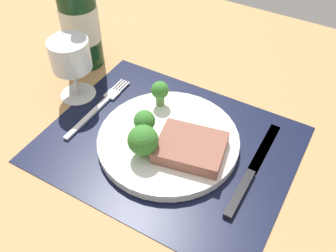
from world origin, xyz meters
TOP-DOWN VIEW (x-y plane):
  - ground_plane at (0.00, 0.00)cm, footprint 140.00×110.00cm
  - placemat at (0.00, 0.00)cm, footprint 43.46×34.37cm
  - plate at (0.00, 0.00)cm, footprint 25.01×25.01cm
  - steak at (4.98, -1.11)cm, footprint 12.69×10.99cm
  - broccoli_center at (-4.19, -0.98)cm, footprint 3.78×3.78cm
  - broccoli_near_steak at (-1.59, -5.48)cm, footprint 5.11×5.11cm
  - broccoli_front_edge at (-5.72, 6.84)cm, footprint 3.34×3.34cm
  - fork at (-16.49, 1.42)cm, footprint 2.40×19.20cm
  - knife at (15.22, 0.53)cm, footprint 1.80×23.00cm
  - wine_bottle at (-28.45, 12.73)cm, footprint 8.00×8.00cm
  - wine_glass at (-22.83, 2.86)cm, footprint 7.68×7.68cm

SIDE VIEW (x-z plane):
  - ground_plane at x=0.00cm, z-range -3.00..0.00cm
  - placemat at x=0.00cm, z-range 0.00..0.30cm
  - fork at x=-16.49cm, z-range 0.30..0.80cm
  - knife at x=15.22cm, z-range 0.20..1.00cm
  - plate at x=0.00cm, z-range 0.30..1.90cm
  - steak at x=4.98cm, z-range 1.90..4.19cm
  - broccoli_center at x=-4.19cm, z-range 2.25..7.00cm
  - broccoli_front_edge at x=-5.72cm, z-range 2.49..7.63cm
  - broccoli_near_steak at x=-1.59cm, z-range 2.33..8.42cm
  - wine_glass at x=-22.83cm, z-range 2.54..15.21cm
  - wine_bottle at x=-28.45cm, z-range -4.37..26.68cm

